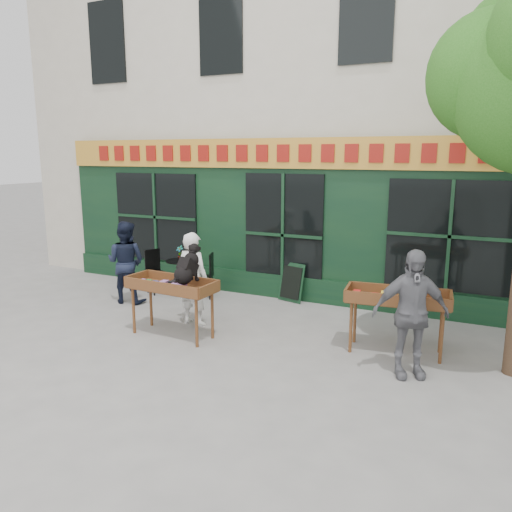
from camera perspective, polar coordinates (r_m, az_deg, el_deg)
The scene contains 13 objects.
ground at distance 8.59m, azimuth -2.97°, elevation -8.78°, with size 80.00×80.00×0.00m, color slate.
building at distance 13.74m, azimuth 9.53°, elevation 19.77°, with size 14.00×7.26×10.00m.
book_cart_center at distance 8.33m, azimuth -9.63°, elevation -3.64°, with size 1.53×0.71×0.99m.
dog at distance 7.99m, azimuth -7.90°, elevation -0.80°, with size 0.34×0.60×0.60m, color black, non-canonical shape.
woman at distance 8.85m, azimuth -7.22°, elevation -2.60°, with size 0.61×0.40×1.66m, color white.
book_cart_right at distance 7.82m, azimuth 15.87°, elevation -4.94°, with size 1.56×0.79×0.99m.
man_right at distance 7.05m, azimuth 17.24°, elevation -6.31°, with size 1.04×0.43×1.77m, color slate.
bistro_table at distance 10.78m, azimuth -8.64°, elevation -1.63°, with size 0.60×0.60×0.76m.
bistro_chair_left at distance 11.09m, azimuth -11.52°, elevation -1.29°, with size 0.48×0.48×0.95m.
bistro_chair_right at distance 10.51m, azimuth -5.53°, elevation -1.82°, with size 0.47×0.46×0.95m.
potted_plant at distance 10.70m, azimuth -8.70°, elevation 0.34°, with size 0.17×0.11×0.32m, color gray.
man_left at distance 10.44m, azimuth -14.64°, elevation -0.68°, with size 0.81×0.63×1.67m, color black.
chalkboard at distance 10.27m, azimuth 4.07°, elevation -3.03°, with size 0.59×0.32×0.79m.
Camera 1 is at (3.87, -7.06, 2.99)m, focal length 35.00 mm.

